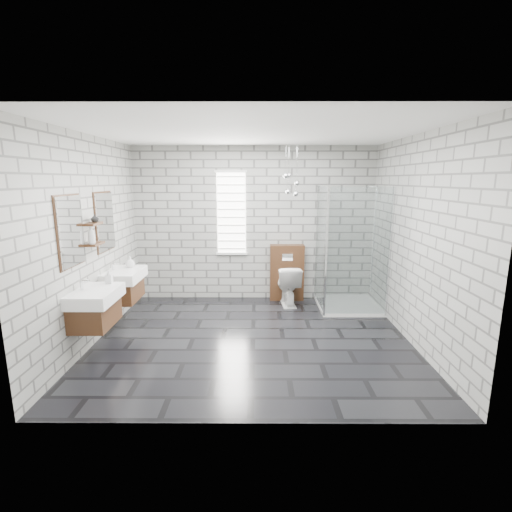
{
  "coord_description": "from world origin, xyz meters",
  "views": [
    {
      "loc": [
        0.07,
        -4.73,
        2.13
      ],
      "look_at": [
        0.04,
        0.35,
        1.08
      ],
      "focal_mm": 26.0,
      "sensor_mm": 36.0,
      "label": 1
    }
  ],
  "objects_px": {
    "vanity_right": "(122,276)",
    "cistern_panel": "(287,272)",
    "shower_enclosure": "(345,280)",
    "toilet": "(288,285)",
    "vanity_left": "(92,297)"
  },
  "relations": [
    {
      "from": "vanity_right",
      "to": "cistern_panel",
      "type": "bearing_deg",
      "value": 26.7
    },
    {
      "from": "shower_enclosure",
      "to": "toilet",
      "type": "height_order",
      "value": "shower_enclosure"
    },
    {
      "from": "vanity_left",
      "to": "toilet",
      "type": "xyz_separation_m",
      "value": [
        2.49,
        1.97,
        -0.41
      ]
    },
    {
      "from": "toilet",
      "to": "cistern_panel",
      "type": "bearing_deg",
      "value": -94.52
    },
    {
      "from": "toilet",
      "to": "shower_enclosure",
      "type": "bearing_deg",
      "value": 159.22
    },
    {
      "from": "cistern_panel",
      "to": "toilet",
      "type": "height_order",
      "value": "cistern_panel"
    },
    {
      "from": "vanity_left",
      "to": "vanity_right",
      "type": "xyz_separation_m",
      "value": [
        0.0,
        0.97,
        0.0
      ]
    },
    {
      "from": "vanity_left",
      "to": "cistern_panel",
      "type": "relative_size",
      "value": 1.57
    },
    {
      "from": "vanity_right",
      "to": "shower_enclosure",
      "type": "xyz_separation_m",
      "value": [
        3.41,
        0.74,
        -0.25
      ]
    },
    {
      "from": "vanity_right",
      "to": "toilet",
      "type": "bearing_deg",
      "value": 21.93
    },
    {
      "from": "cistern_panel",
      "to": "vanity_right",
      "type": "bearing_deg",
      "value": -153.3
    },
    {
      "from": "shower_enclosure",
      "to": "vanity_right",
      "type": "bearing_deg",
      "value": -167.81
    },
    {
      "from": "vanity_left",
      "to": "shower_enclosure",
      "type": "bearing_deg",
      "value": 26.58
    },
    {
      "from": "toilet",
      "to": "vanity_left",
      "type": "bearing_deg",
      "value": 33.84
    },
    {
      "from": "vanity_right",
      "to": "toilet",
      "type": "xyz_separation_m",
      "value": [
        2.49,
        1.0,
        -0.41
      ]
    }
  ]
}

